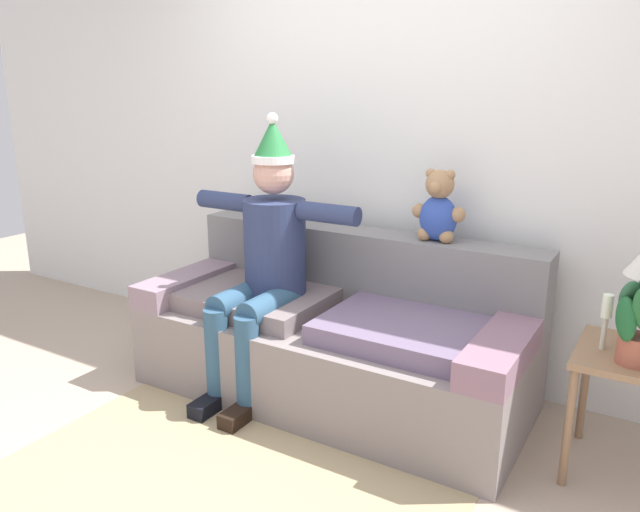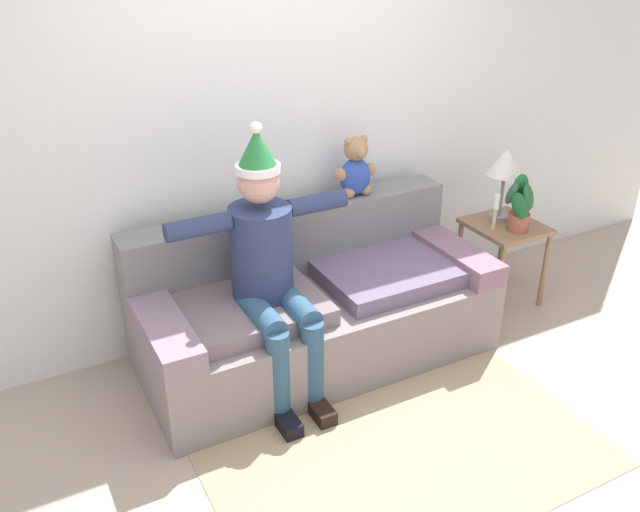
{
  "view_description": "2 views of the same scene",
  "coord_description": "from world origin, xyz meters",
  "px_view_note": "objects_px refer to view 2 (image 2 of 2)",
  "views": [
    {
      "loc": [
        1.54,
        -1.72,
        1.66
      ],
      "look_at": [
        -0.07,
        0.96,
        0.79
      ],
      "focal_mm": 34.42,
      "sensor_mm": 36.0,
      "label": 1
    },
    {
      "loc": [
        -1.59,
        -2.08,
        2.42
      ],
      "look_at": [
        -0.03,
        0.88,
        0.73
      ],
      "focal_mm": 37.62,
      "sensor_mm": 36.0,
      "label": 2
    }
  ],
  "objects_px": {
    "teddy_bear": "(356,169)",
    "side_table": "(504,238)",
    "couch": "(313,305)",
    "potted_plant": "(520,205)",
    "candle_tall": "(496,207)",
    "table_lamp": "(506,165)",
    "person_seated": "(269,265)",
    "candle_short": "(519,196)"
  },
  "relations": [
    {
      "from": "person_seated",
      "to": "table_lamp",
      "type": "xyz_separation_m",
      "value": [
        1.83,
        0.24,
        0.19
      ]
    },
    {
      "from": "table_lamp",
      "to": "potted_plant",
      "type": "relative_size",
      "value": 1.31
    },
    {
      "from": "couch",
      "to": "candle_short",
      "type": "height_order",
      "value": "couch"
    },
    {
      "from": "couch",
      "to": "teddy_bear",
      "type": "xyz_separation_m",
      "value": [
        0.45,
        0.28,
        0.7
      ]
    },
    {
      "from": "side_table",
      "to": "person_seated",
      "type": "bearing_deg",
      "value": -175.41
    },
    {
      "from": "side_table",
      "to": "table_lamp",
      "type": "xyz_separation_m",
      "value": [
        0.02,
        0.1,
        0.48
      ]
    },
    {
      "from": "teddy_bear",
      "to": "candle_tall",
      "type": "xyz_separation_m",
      "value": [
        0.88,
        -0.33,
        -0.3
      ]
    },
    {
      "from": "couch",
      "to": "table_lamp",
      "type": "xyz_separation_m",
      "value": [
        1.48,
        0.07,
        0.62
      ]
    },
    {
      "from": "couch",
      "to": "person_seated",
      "type": "relative_size",
      "value": 1.37
    },
    {
      "from": "potted_plant",
      "to": "candle_tall",
      "type": "height_order",
      "value": "potted_plant"
    },
    {
      "from": "table_lamp",
      "to": "candle_tall",
      "type": "relative_size",
      "value": 2.04
    },
    {
      "from": "person_seated",
      "to": "potted_plant",
      "type": "relative_size",
      "value": 4.02
    },
    {
      "from": "teddy_bear",
      "to": "side_table",
      "type": "bearing_deg",
      "value": -16.95
    },
    {
      "from": "couch",
      "to": "potted_plant",
      "type": "relative_size",
      "value": 5.52
    },
    {
      "from": "person_seated",
      "to": "candle_tall",
      "type": "relative_size",
      "value": 6.25
    },
    {
      "from": "potted_plant",
      "to": "candle_short",
      "type": "height_order",
      "value": "potted_plant"
    },
    {
      "from": "candle_short",
      "to": "teddy_bear",
      "type": "bearing_deg",
      "value": 166.76
    },
    {
      "from": "teddy_bear",
      "to": "couch",
      "type": "bearing_deg",
      "value": -147.56
    },
    {
      "from": "person_seated",
      "to": "candle_short",
      "type": "bearing_deg",
      "value": 5.46
    },
    {
      "from": "teddy_bear",
      "to": "side_table",
      "type": "relative_size",
      "value": 0.66
    },
    {
      "from": "candle_tall",
      "to": "candle_short",
      "type": "bearing_deg",
      "value": 13.13
    },
    {
      "from": "potted_plant",
      "to": "candle_short",
      "type": "distance_m",
      "value": 0.2
    },
    {
      "from": "teddy_bear",
      "to": "side_table",
      "type": "height_order",
      "value": "teddy_bear"
    },
    {
      "from": "side_table",
      "to": "teddy_bear",
      "type": "bearing_deg",
      "value": 163.05
    },
    {
      "from": "candle_short",
      "to": "couch",
      "type": "bearing_deg",
      "value": -179.41
    },
    {
      "from": "couch",
      "to": "candle_tall",
      "type": "relative_size",
      "value": 8.58
    },
    {
      "from": "couch",
      "to": "potted_plant",
      "type": "xyz_separation_m",
      "value": [
        1.45,
        -0.13,
        0.42
      ]
    },
    {
      "from": "side_table",
      "to": "candle_tall",
      "type": "height_order",
      "value": "candle_tall"
    },
    {
      "from": "couch",
      "to": "table_lamp",
      "type": "relative_size",
      "value": 4.2
    },
    {
      "from": "couch",
      "to": "side_table",
      "type": "xyz_separation_m",
      "value": [
        1.46,
        -0.02,
        0.14
      ]
    },
    {
      "from": "side_table",
      "to": "potted_plant",
      "type": "bearing_deg",
      "value": -90.87
    },
    {
      "from": "side_table",
      "to": "candle_tall",
      "type": "bearing_deg",
      "value": -171.16
    },
    {
      "from": "side_table",
      "to": "potted_plant",
      "type": "distance_m",
      "value": 0.3
    },
    {
      "from": "potted_plant",
      "to": "person_seated",
      "type": "bearing_deg",
      "value": -178.72
    },
    {
      "from": "table_lamp",
      "to": "potted_plant",
      "type": "bearing_deg",
      "value": -96.46
    },
    {
      "from": "table_lamp",
      "to": "person_seated",
      "type": "bearing_deg",
      "value": -172.44
    },
    {
      "from": "candle_short",
      "to": "candle_tall",
      "type": "bearing_deg",
      "value": -166.87
    },
    {
      "from": "couch",
      "to": "person_seated",
      "type": "bearing_deg",
      "value": -154.27
    },
    {
      "from": "table_lamp",
      "to": "potted_plant",
      "type": "height_order",
      "value": "table_lamp"
    },
    {
      "from": "person_seated",
      "to": "side_table",
      "type": "bearing_deg",
      "value": 4.59
    },
    {
      "from": "person_seated",
      "to": "potted_plant",
      "type": "distance_m",
      "value": 1.81
    },
    {
      "from": "table_lamp",
      "to": "potted_plant",
      "type": "distance_m",
      "value": 0.29
    }
  ]
}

